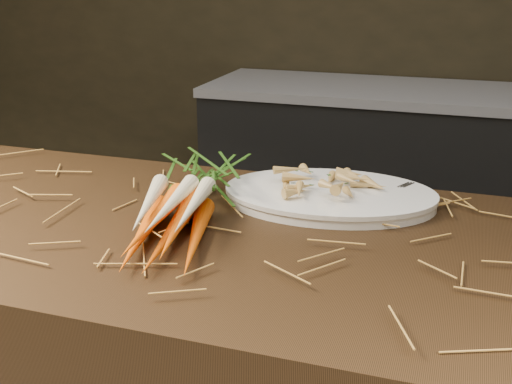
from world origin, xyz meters
TOP-DOWN VIEW (x-y plane):
  - back_counter at (0.30, 2.18)m, footprint 1.82×0.62m
  - straw_bedding at (0.00, 0.30)m, footprint 1.40×0.60m
  - root_veg_bunch at (0.05, 0.35)m, footprint 0.26×0.54m
  - serving_platter at (0.29, 0.50)m, footprint 0.45×0.33m
  - roasted_veg_heap at (0.29, 0.50)m, footprint 0.22×0.17m
  - serving_fork at (0.44, 0.50)m, footprint 0.08×0.15m

SIDE VIEW (x-z plane):
  - back_counter at x=0.30m, z-range 0.00..0.84m
  - straw_bedding at x=0.00m, z-range 0.90..0.92m
  - serving_platter at x=0.29m, z-range 0.90..0.92m
  - serving_fork at x=0.44m, z-range 0.92..0.93m
  - roasted_veg_heap at x=0.29m, z-range 0.92..0.97m
  - root_veg_bunch at x=0.05m, z-range 0.90..1.00m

